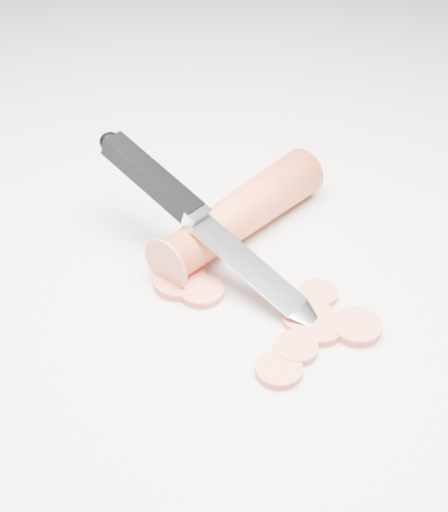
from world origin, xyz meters
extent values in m
plane|color=silver|center=(0.00, 0.00, 0.00)|extent=(2.40, 2.40, 0.00)
cylinder|color=#D75227|center=(-0.02, 0.04, 0.02)|extent=(0.15, 0.14, 0.04)
cylinder|color=#E86B51|center=(-0.07, -0.02, 0.00)|extent=(0.04, 0.04, 0.01)
cylinder|color=#E86B51|center=(0.03, -0.04, 0.00)|extent=(0.03, 0.03, 0.01)
cylinder|color=#E86B51|center=(0.02, -0.08, 0.00)|extent=(0.03, 0.03, 0.01)
cylinder|color=#E86B51|center=(0.01, -0.07, 0.00)|extent=(0.04, 0.04, 0.01)
cylinder|color=#E86B51|center=(0.04, -0.08, 0.00)|extent=(0.04, 0.04, 0.01)
cylinder|color=#E86B51|center=(-0.06, -0.03, 0.00)|extent=(0.03, 0.03, 0.01)
cylinder|color=#E86B51|center=(-0.02, -0.11, 0.00)|extent=(0.03, 0.03, 0.01)
cylinder|color=#E86B51|center=(-0.07, 0.02, 0.00)|extent=(0.04, 0.04, 0.01)
cylinder|color=#E86B51|center=(0.00, -0.10, 0.00)|extent=(0.03, 0.03, 0.01)
camera|label=1|loc=(-0.09, -0.43, 0.35)|focal=50.00mm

